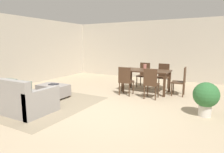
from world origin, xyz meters
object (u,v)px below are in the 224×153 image
(dining_chair_far_left, at_px, (144,73))
(book_on_ottoman, at_px, (54,84))
(dining_chair_far_right, at_px, (163,75))
(dining_chair_near_right, at_px, (151,82))
(dining_table, at_px, (146,73))
(dining_chair_near_left, at_px, (125,79))
(dining_chair_head_east, at_px, (181,80))
(potted_plant, at_px, (206,96))
(vase_centerpiece, at_px, (145,67))
(ottoman_table, at_px, (53,90))
(couch, at_px, (15,99))

(dining_chair_far_left, height_order, book_on_ottoman, dining_chair_far_left)
(dining_chair_far_left, xyz_separation_m, dining_chair_far_right, (0.73, 0.01, 0.00))
(dining_chair_near_right, bearing_deg, dining_table, 118.00)
(dining_chair_near_left, bearing_deg, dining_chair_head_east, 26.91)
(dining_chair_near_left, height_order, potted_plant, dining_chair_near_left)
(vase_centerpiece, bearing_deg, dining_table, -9.51)
(vase_centerpiece, height_order, potted_plant, vase_centerpiece)
(dining_chair_near_right, relative_size, potted_plant, 1.17)
(ottoman_table, relative_size, dining_chair_far_left, 1.01)
(dining_chair_far_left, bearing_deg, dining_table, -65.28)
(book_on_ottoman, bearing_deg, dining_chair_near_left, 35.56)
(couch, relative_size, book_on_ottoman, 7.55)
(couch, distance_m, dining_table, 4.06)
(couch, height_order, book_on_ottoman, couch)
(dining_chair_near_left, relative_size, potted_plant, 1.17)
(dining_table, distance_m, dining_chair_head_east, 1.16)
(dining_chair_near_left, bearing_deg, dining_chair_far_right, 62.22)
(dining_chair_far_right, distance_m, vase_centerpiece, 0.93)
(ottoman_table, height_order, dining_chair_far_left, dining_chair_far_left)
(book_on_ottoman, bearing_deg, vase_centerpiece, 43.60)
(vase_centerpiece, xyz_separation_m, book_on_ottoman, (-2.18, -2.08, -0.44))
(ottoman_table, xyz_separation_m, vase_centerpiece, (2.21, 2.08, 0.62))
(dining_chair_near_right, distance_m, book_on_ottoman, 2.95)
(dining_chair_head_east, relative_size, potted_plant, 1.17)
(couch, relative_size, potted_plant, 2.49)
(dining_chair_near_left, xyz_separation_m, dining_chair_head_east, (1.57, 0.80, 0.00))
(dining_chair_head_east, xyz_separation_m, vase_centerpiece, (-1.21, -0.02, 0.34))
(ottoman_table, bearing_deg, dining_chair_near_right, 25.64)
(dining_chair_near_right, bearing_deg, dining_chair_far_right, 91.27)
(dining_chair_head_east, bearing_deg, vase_centerpiece, -179.07)
(dining_chair_head_east, xyz_separation_m, book_on_ottoman, (-3.39, -2.10, -0.10))
(dining_chair_far_right, bearing_deg, dining_table, -116.66)
(dining_chair_head_east, bearing_deg, potted_plant, -63.35)
(dining_chair_near_left, height_order, vase_centerpiece, vase_centerpiece)
(dining_chair_far_left, relative_size, vase_centerpiece, 4.82)
(dining_chair_far_right, bearing_deg, ottoman_table, -133.08)
(dining_chair_head_east, relative_size, book_on_ottoman, 3.54)
(dining_chair_near_left, relative_size, book_on_ottoman, 3.54)
(dining_table, distance_m, dining_chair_far_right, 0.86)
(dining_table, distance_m, potted_plant, 2.48)
(ottoman_table, distance_m, dining_chair_near_left, 2.28)
(ottoman_table, distance_m, dining_table, 3.10)
(dining_table, bearing_deg, dining_chair_near_left, -118.87)
(couch, distance_m, dining_chair_head_east, 4.81)
(dining_chair_far_right, xyz_separation_m, vase_centerpiece, (-0.44, -0.75, 0.34))
(dining_chair_near_left, xyz_separation_m, dining_chair_far_left, (0.08, 1.52, 0.00))
(dining_table, height_order, dining_chair_near_right, dining_chair_near_right)
(couch, bearing_deg, dining_chair_far_left, 65.15)
(dining_table, bearing_deg, ottoman_table, -137.59)
(couch, height_order, dining_chair_head_east, dining_chair_head_east)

